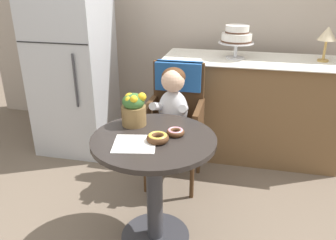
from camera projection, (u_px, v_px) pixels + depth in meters
The scene contains 12 objects.
ground_plane at pixel (155, 237), 2.24m from camera, with size 8.00×8.00×0.00m, color #6B5B4C.
cafe_table at pixel (154, 170), 2.03m from camera, with size 0.72×0.72×0.72m.
wicker_chair at pixel (176, 104), 2.66m from camera, with size 0.42×0.45×0.95m.
seated_child at pixel (172, 107), 2.51m from camera, with size 0.27×0.32×0.73m.
paper_napkin at pixel (135, 144), 1.87m from camera, with size 0.23×0.22×0.00m, color white.
donut_front at pixel (175, 132), 1.97m from camera, with size 0.10×0.10×0.04m.
donut_mid at pixel (158, 138), 1.90m from camera, with size 0.13×0.13×0.04m.
flower_vase at pixel (134, 108), 2.08m from camera, with size 0.16×0.15×0.21m.
display_counter at pixel (250, 108), 3.11m from camera, with size 1.56×0.62×0.90m.
tiered_cake_stand at pixel (237, 37), 2.89m from camera, with size 0.30×0.30×0.28m.
table_lamp at pixel (327, 35), 2.78m from camera, with size 0.15×0.15×0.28m.
refrigerator at pixel (72, 61), 3.10m from camera, with size 0.64×0.63×1.70m.
Camera 1 is at (0.46, -1.69, 1.58)m, focal length 36.76 mm.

